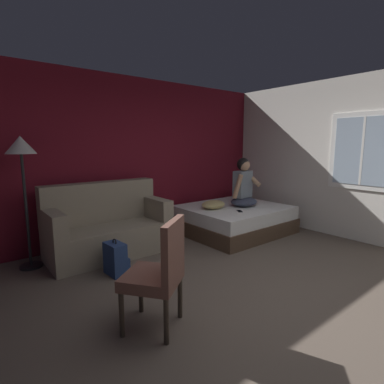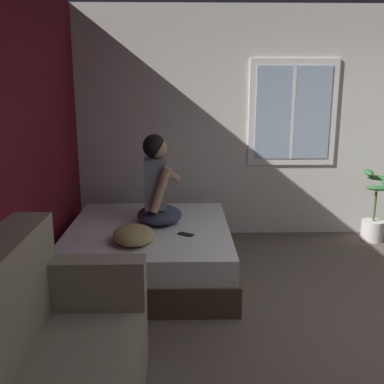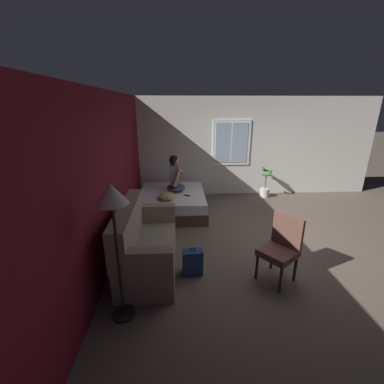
{
  "view_description": "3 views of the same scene",
  "coord_description": "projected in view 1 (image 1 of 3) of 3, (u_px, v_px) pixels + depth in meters",
  "views": [
    {
      "loc": [
        -2.46,
        -1.67,
        1.6
      ],
      "look_at": [
        0.37,
        1.89,
        0.87
      ],
      "focal_mm": 28.0,
      "sensor_mm": 36.0,
      "label": 1
    },
    {
      "loc": [
        -2.65,
        1.7,
        1.82
      ],
      "look_at": [
        0.52,
        1.64,
        1.06
      ],
      "focal_mm": 42.0,
      "sensor_mm": 36.0,
      "label": 2
    },
    {
      "loc": [
        -4.36,
        1.86,
        2.47
      ],
      "look_at": [
        0.37,
        1.61,
        0.86
      ],
      "focal_mm": 24.0,
      "sensor_mm": 36.0,
      "label": 3
    }
  ],
  "objects": [
    {
      "name": "wall_back_accent",
      "position": [
        134.0,
        159.0,
        5.18
      ],
      "size": [
        10.38,
        0.16,
        2.7
      ],
      "primitive_type": "cube",
      "color": "maroon",
      "rests_on": "ground"
    },
    {
      "name": "person_seated",
      "position": [
        243.0,
        187.0,
        5.43
      ],
      "size": [
        0.55,
        0.47,
        0.88
      ],
      "color": "#383D51",
      "rests_on": "bed"
    },
    {
      "name": "floor_lamp",
      "position": [
        22.0,
        158.0,
        3.71
      ],
      "size": [
        0.36,
        0.36,
        1.7
      ],
      "color": "black",
      "rests_on": "ground"
    },
    {
      "name": "throw_pillow",
      "position": [
        213.0,
        204.0,
        5.25
      ],
      "size": [
        0.55,
        0.45,
        0.14
      ],
      "primitive_type": "ellipsoid",
      "rotation": [
        0.0,
        0.0,
        0.21
      ],
      "color": "tan",
      "rests_on": "bed"
    },
    {
      "name": "bed",
      "position": [
        234.0,
        219.0,
        5.49
      ],
      "size": [
        1.81,
        1.58,
        0.48
      ],
      "color": "#4C3828",
      "rests_on": "ground"
    },
    {
      "name": "side_chair",
      "position": [
        159.0,
        270.0,
        2.56
      ],
      "size": [
        0.64,
        0.64,
        0.98
      ],
      "color": "#382D23",
      "rests_on": "ground"
    },
    {
      "name": "backpack",
      "position": [
        116.0,
        259.0,
        3.7
      ],
      "size": [
        0.25,
        0.31,
        0.46
      ],
      "color": "navy",
      "rests_on": "ground"
    },
    {
      "name": "couch",
      "position": [
        107.0,
        227.0,
        4.38
      ],
      "size": [
        1.7,
        0.82,
        1.04
      ],
      "color": "gray",
      "rests_on": "ground"
    },
    {
      "name": "ground_plane",
      "position": [
        278.0,
        302.0,
        3.05
      ],
      "size": [
        40.0,
        40.0,
        0.0
      ],
      "primitive_type": "plane",
      "color": "brown"
    },
    {
      "name": "cell_phone",
      "position": [
        240.0,
        211.0,
        5.03
      ],
      "size": [
        0.13,
        0.16,
        0.01
      ],
      "primitive_type": "cube",
      "rotation": [
        0.0,
        0.0,
        5.72
      ],
      "color": "black",
      "rests_on": "bed"
    }
  ]
}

